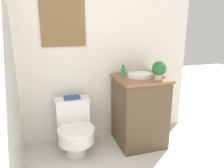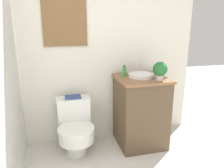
# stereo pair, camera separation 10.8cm
# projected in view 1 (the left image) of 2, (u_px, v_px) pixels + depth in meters

# --- Properties ---
(wall_back) EXTENTS (3.28, 0.07, 2.50)m
(wall_back) POSITION_uv_depth(u_px,v_px,m) (63.00, 42.00, 2.52)
(wall_back) COLOR silver
(wall_back) RESTS_ON ground_plane
(toilet) EXTENTS (0.41, 0.55, 0.61)m
(toilet) POSITION_uv_depth(u_px,v_px,m) (75.00, 127.00, 2.51)
(toilet) COLOR white
(toilet) RESTS_ON ground_plane
(vanity) EXTENTS (0.58, 0.58, 0.85)m
(vanity) POSITION_uv_depth(u_px,v_px,m) (139.00, 110.00, 2.68)
(vanity) COLOR brown
(vanity) RESTS_ON ground_plane
(sink) EXTENTS (0.30, 0.33, 0.13)m
(sink) POSITION_uv_depth(u_px,v_px,m) (140.00, 75.00, 2.59)
(sink) COLOR white
(sink) RESTS_ON vanity
(soap_bottle) EXTENTS (0.05, 0.05, 0.13)m
(soap_bottle) POSITION_uv_depth(u_px,v_px,m) (123.00, 71.00, 2.61)
(soap_bottle) COLOR green
(soap_bottle) RESTS_ON vanity
(potted_plant) EXTENTS (0.16, 0.16, 0.21)m
(potted_plant) POSITION_uv_depth(u_px,v_px,m) (159.00, 69.00, 2.43)
(potted_plant) COLOR beige
(potted_plant) RESTS_ON vanity
(book_on_tank) EXTENTS (0.18, 0.12, 0.02)m
(book_on_tank) POSITION_uv_depth(u_px,v_px,m) (72.00, 98.00, 2.55)
(book_on_tank) COLOR #33477F
(book_on_tank) RESTS_ON toilet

